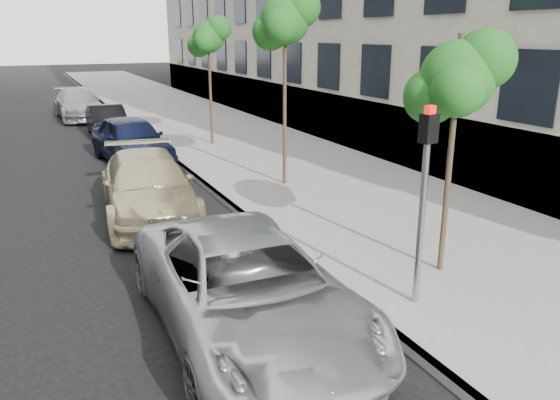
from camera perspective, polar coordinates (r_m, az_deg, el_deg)
ground at (r=7.58m, az=4.76°, el=-16.61°), size 160.00×160.00×0.00m
sidewalk at (r=30.66m, az=-10.71°, el=8.97°), size 6.40×72.00×0.14m
curb at (r=30.05m, az=-16.54°, el=8.42°), size 0.15×72.00×0.14m
tree_near at (r=9.49m, az=18.17°, el=11.99°), size 1.60×1.40×4.14m
tree_mid at (r=14.91m, az=0.61°, el=18.29°), size 1.66×1.46×5.21m
tree_far at (r=20.96m, az=-7.42°, el=16.51°), size 1.53×1.33×4.69m
signal_pole at (r=8.32m, az=14.84°, el=1.66°), size 0.27×0.22×3.07m
minivan at (r=7.82m, az=-3.46°, el=-9.16°), size 2.60×5.40×1.48m
suv at (r=13.32m, az=-13.65°, el=1.45°), size 2.56×5.21×1.46m
sedan_blue at (r=19.04m, az=-15.28°, el=6.08°), size 2.38×4.77×1.56m
sedan_black at (r=24.43m, az=-17.58°, el=7.87°), size 1.41×3.95×1.30m
sedan_rear at (r=30.03m, az=-20.30°, el=9.37°), size 2.25×5.19×1.49m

